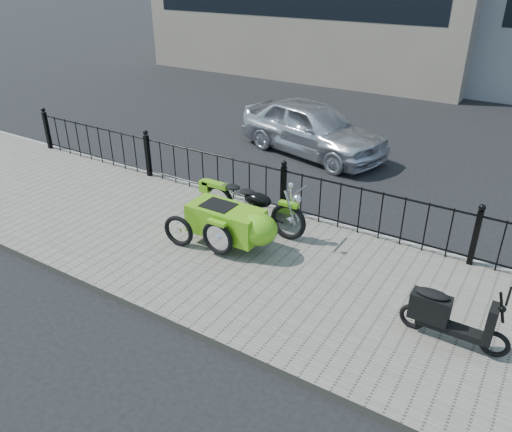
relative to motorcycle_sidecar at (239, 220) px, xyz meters
The scene contains 8 objects.
ground 0.62m from the motorcycle_sidecar, 77.38° to the left, with size 120.00×120.00×0.00m, color black.
sidewalk 0.63m from the motorcycle_sidecar, 83.43° to the right, with size 30.00×3.80×0.12m, color #6B655A.
curb 1.70m from the motorcycle_sidecar, 88.65° to the left, with size 30.00×0.10×0.12m, color gray.
iron_fence 1.47m from the motorcycle_sidecar, 88.52° to the left, with size 14.11×0.11×1.08m.
motorcycle_sidecar is the anchor object (origin of this frame).
scooter 3.67m from the motorcycle_sidecar, ahead, with size 1.38×0.40×0.94m.
spare_tire 1.06m from the motorcycle_sidecar, 144.96° to the right, with size 0.57×0.57×0.08m, color black.
sedan_car 5.17m from the motorcycle_sidecar, 102.49° to the left, with size 1.63×4.05×1.38m, color silver.
Camera 1 is at (4.20, -6.38, 4.56)m, focal length 35.00 mm.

